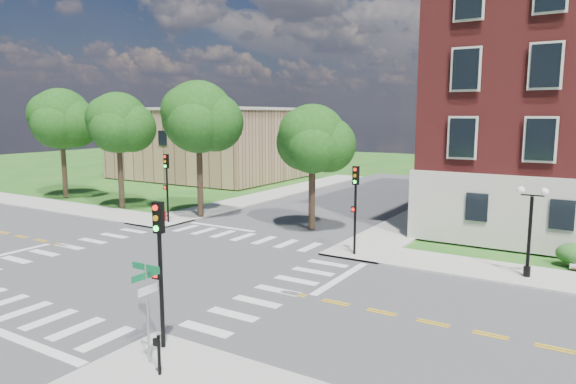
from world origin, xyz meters
The scene contains 19 objects.
ground centered at (0.00, 0.00, 0.00)m, with size 160.00×160.00×0.00m, color #1F5919.
road_ew centered at (0.00, 0.00, 0.01)m, with size 90.00×12.00×0.01m, color #3D3D3F.
road_ns centered at (0.00, 0.00, 0.01)m, with size 12.00×90.00×0.01m, color #3D3D3F.
sidewalk_ne centered at (15.38, 15.38, 0.06)m, with size 34.00×34.00×0.12m.
sidewalk_nw centered at (-15.38, 15.38, 0.06)m, with size 34.00×34.00×0.12m.
crosswalk_east centered at (7.20, 0.00, 0.00)m, with size 2.20×10.20×0.02m, color silver, non-canonical shape.
stop_bar_east centered at (8.80, 3.00, 0.00)m, with size 0.40×5.50×0.00m, color silver.
secondary_building centered at (-22.00, 30.00, 4.28)m, with size 20.40×15.40×8.30m.
tree_a centered at (-23.10, 11.05, 7.23)m, with size 5.48×5.48×9.88m.
tree_b centered at (-14.19, 9.90, 6.96)m, with size 4.83×4.83×9.29m.
tree_c centered at (-6.32, 10.49, 7.43)m, with size 5.25×5.25×9.97m.
tree_d centered at (2.75, 11.15, 6.06)m, with size 4.46×4.46×8.20m.
traffic_signal_se centered at (7.08, -6.78, 3.19)m, with size 0.34×0.38×4.80m.
traffic_signal_ne centered at (7.75, 6.86, 3.19)m, with size 0.37×0.43×4.80m.
traffic_signal_nw centered at (-6.91, 7.70, 3.19)m, with size 0.36×0.42×4.80m.
twin_lamp_west centered at (16.26, 7.46, 2.52)m, with size 1.36×0.36×4.23m.
street_sign_pole centered at (7.49, -7.74, 2.31)m, with size 1.10×1.10×3.10m.
push_button_post centered at (8.32, -8.17, 0.80)m, with size 0.14×0.21×1.20m.
fire_hydrant centered at (-7.45, 7.93, 0.46)m, with size 0.35×0.35×0.75m.
Camera 1 is at (18.80, -18.12, 7.62)m, focal length 32.00 mm.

